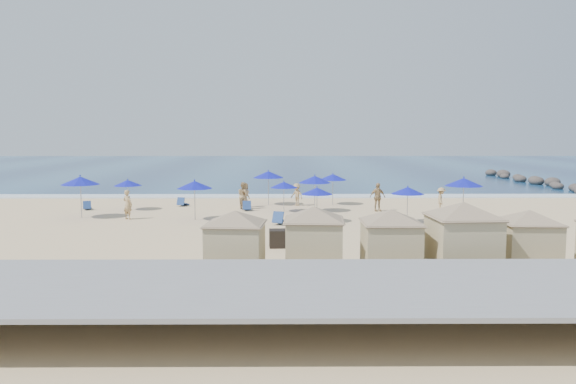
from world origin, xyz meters
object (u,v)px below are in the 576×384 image
object	(u,v)px
umbrella_9	(464,182)
umbrella_6	(315,179)
cabana_0	(235,235)
cabana_3	(463,230)
umbrella_0	(128,183)
umbrella_5	(317,191)
beachgoer_2	(377,197)
umbrella_2	(195,185)
umbrella_4	(284,185)
beachgoer_1	(244,196)
umbrella_3	(268,174)
beachgoer_5	(297,195)
beachgoer_3	(441,200)
umbrella_1	(80,181)
cabana_2	(391,234)
cabana_4	(529,233)
umbrella_8	(333,177)
beachgoer_4	(245,195)
umbrella_7	(408,191)
cabana_1	(314,232)
beachgoer_0	(128,205)
trash_bin	(278,238)
rock_jetty	(542,182)

from	to	relation	value
umbrella_9	umbrella_6	bearing A→B (deg)	160.05
cabana_0	cabana_3	distance (m)	8.06
umbrella_0	cabana_3	bearing A→B (deg)	-46.53
umbrella_5	beachgoer_2	distance (m)	6.29
umbrella_2	umbrella_5	xyz separation A→B (m)	(7.14, -0.87, -0.28)
umbrella_4	beachgoer_1	xyz separation A→B (m)	(-2.72, 1.44, -0.86)
cabana_0	umbrella_4	bearing A→B (deg)	84.08
umbrella_3	cabana_0	bearing A→B (deg)	-91.76
umbrella_5	beachgoer_5	distance (m)	7.49
beachgoer_2	beachgoer_3	bearing A→B (deg)	-20.77
umbrella_1	beachgoer_5	bearing A→B (deg)	23.04
cabana_0	umbrella_3	size ratio (longest dim) A/B	1.66
cabana_2	cabana_4	bearing A→B (deg)	4.75
cabana_3	cabana_4	size ratio (longest dim) A/B	1.16
beachgoer_5	umbrella_0	bearing A→B (deg)	-127.01
cabana_0	cabana_3	size ratio (longest dim) A/B	0.88
cabana_0	umbrella_0	size ratio (longest dim) A/B	1.99
umbrella_8	beachgoer_4	distance (m)	6.44
umbrella_5	umbrella_9	bearing A→B (deg)	7.80
umbrella_6	beachgoer_1	world-z (taller)	umbrella_6
umbrella_1	umbrella_5	bearing A→B (deg)	-7.10
umbrella_3	beachgoer_5	size ratio (longest dim) A/B	1.59
umbrella_9	umbrella_7	bearing A→B (deg)	-156.52
umbrella_2	beachgoer_3	distance (m)	15.88
umbrella_4	umbrella_9	bearing A→B (deg)	-15.66
umbrella_9	beachgoer_1	distance (m)	14.20
beachgoer_2	beachgoer_4	size ratio (longest dim) A/B	1.09
cabana_1	umbrella_6	bearing A→B (deg)	86.77
cabana_0	beachgoer_1	bearing A→B (deg)	93.20
beachgoer_0	beachgoer_3	size ratio (longest dim) A/B	1.10
cabana_2	beachgoer_3	world-z (taller)	cabana_2
cabana_4	umbrella_1	xyz separation A→B (m)	(-21.21, 13.53, 0.79)
trash_bin	rock_jetty	bearing A→B (deg)	45.67
umbrella_6	umbrella_4	bearing A→B (deg)	-175.67
umbrella_2	umbrella_6	bearing A→B (deg)	25.66
cabana_1	umbrella_8	world-z (taller)	cabana_1
umbrella_4	umbrella_7	size ratio (longest dim) A/B	0.95
beachgoer_3	beachgoer_4	xyz separation A→B (m)	(-12.94, 2.37, 0.06)
umbrella_5	beachgoer_0	xyz separation A→B (m)	(-11.18, 1.19, -0.92)
cabana_3	umbrella_3	xyz separation A→B (m)	(-7.44, 20.18, 0.48)
cabana_4	umbrella_9	distance (m)	13.11
umbrella_0	cabana_0	bearing A→B (deg)	-63.77
umbrella_2	cabana_0	bearing A→B (deg)	-75.05
rock_jetty	umbrella_3	world-z (taller)	umbrella_3
cabana_3	beachgoer_4	distance (m)	21.03
umbrella_1	umbrella_2	xyz separation A→B (m)	(7.00, -0.89, -0.17)
umbrella_1	umbrella_6	bearing A→B (deg)	10.33
cabana_2	umbrella_9	xyz separation A→B (m)	(6.88, 13.40, 0.69)
trash_bin	beachgoer_0	distance (m)	12.25
umbrella_4	umbrella_7	bearing A→B (deg)	-33.25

